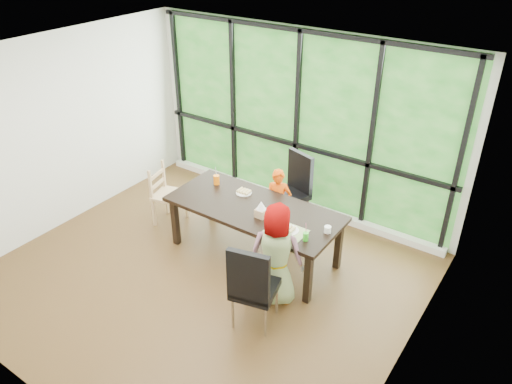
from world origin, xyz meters
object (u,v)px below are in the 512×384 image
at_px(chair_end_beech, 169,195).
at_px(green_cup, 306,237).
at_px(plate_far, 244,193).
at_px(tissue_box, 261,213).
at_px(dining_table, 254,231).
at_px(chair_window_leather, 290,191).
at_px(child_toddler, 278,203).
at_px(orange_cup, 216,180).
at_px(chair_interior_leather, 255,283).
at_px(child_older, 275,254).
at_px(white_mug, 328,229).
at_px(plate_near, 289,230).

relative_size(chair_end_beech, green_cup, 8.77).
bearing_deg(plate_far, tissue_box, -34.04).
xyz_separation_m(dining_table, tissue_box, (0.20, -0.14, 0.43)).
bearing_deg(chair_window_leather, child_toddler, -68.93).
relative_size(chair_window_leather, orange_cup, 8.23).
relative_size(chair_interior_leather, child_older, 0.84).
bearing_deg(orange_cup, chair_interior_leather, -39.17).
distance_m(orange_cup, tissue_box, 1.03).
bearing_deg(orange_cup, tissue_box, -19.29).
relative_size(child_toddler, orange_cup, 7.75).
height_order(chair_interior_leather, green_cup, chair_interior_leather).
bearing_deg(white_mug, chair_end_beech, -178.79).
bearing_deg(orange_cup, chair_window_leather, 44.29).
relative_size(orange_cup, tissue_box, 1.04).
distance_m(dining_table, chair_end_beech, 1.48).
distance_m(chair_window_leather, orange_cup, 1.08).
bearing_deg(dining_table, plate_near, -17.84).
xyz_separation_m(chair_interior_leather, white_mug, (0.33, 1.02, 0.25)).
height_order(chair_end_beech, plate_far, chair_end_beech).
distance_m(chair_interior_leather, plate_far, 1.59).
bearing_deg(chair_end_beech, chair_interior_leather, -127.08).
height_order(chair_end_beech, green_cup, chair_end_beech).
height_order(orange_cup, green_cup, orange_cup).
bearing_deg(child_toddler, chair_end_beech, -179.19).
bearing_deg(chair_end_beech, child_older, -116.81).
bearing_deg(green_cup, tissue_box, 169.89).
bearing_deg(white_mug, chair_window_leather, 139.34).
height_order(green_cup, tissue_box, tissue_box).
xyz_separation_m(child_older, white_mug, (0.36, 0.57, 0.15)).
height_order(child_toddler, white_mug, child_toddler).
relative_size(chair_interior_leather, orange_cup, 8.23).
bearing_deg(child_older, green_cup, -148.17).
height_order(chair_end_beech, tissue_box, chair_end_beech).
relative_size(chair_interior_leather, tissue_box, 8.52).
xyz_separation_m(dining_table, white_mug, (1.03, 0.02, 0.42)).
xyz_separation_m(chair_window_leather, chair_end_beech, (-1.45, -0.96, -0.09)).
relative_size(plate_far, white_mug, 2.57).
xyz_separation_m(white_mug, tissue_box, (-0.83, -0.16, 0.01)).
xyz_separation_m(dining_table, plate_far, (-0.31, 0.21, 0.38)).
bearing_deg(chair_end_beech, orange_cup, -84.95).
bearing_deg(tissue_box, plate_far, 145.96).
bearing_deg(child_toddler, chair_interior_leather, -87.94).
xyz_separation_m(dining_table, green_cup, (0.90, -0.26, 0.43)).
relative_size(dining_table, plate_near, 9.55).
height_order(chair_end_beech, child_older, child_older).
xyz_separation_m(chair_end_beech, tissue_box, (1.68, -0.10, 0.35)).
height_order(plate_far, tissue_box, tissue_box).
distance_m(chair_window_leather, plate_far, 0.80).
distance_m(chair_window_leather, chair_interior_leather, 2.06).
height_order(orange_cup, tissue_box, orange_cup).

